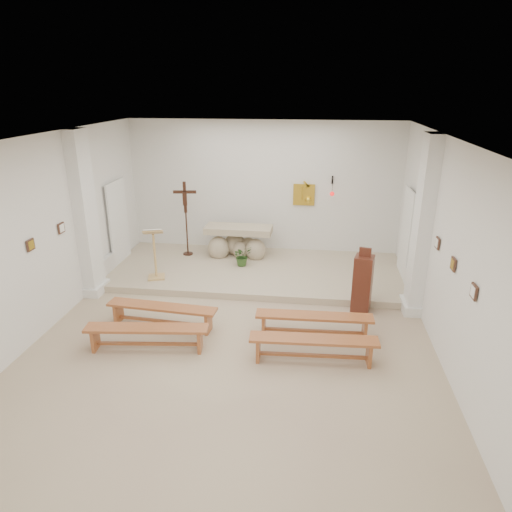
# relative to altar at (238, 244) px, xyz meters

# --- Properties ---
(ground) EXTENTS (7.00, 10.00, 0.00)m
(ground) POSITION_rel_altar_xyz_m (0.57, -4.28, -0.48)
(ground) COLOR tan
(ground) RESTS_ON ground
(wall_left) EXTENTS (0.02, 10.00, 3.50)m
(wall_left) POSITION_rel_altar_xyz_m (-2.92, -4.28, 1.27)
(wall_left) COLOR silver
(wall_left) RESTS_ON ground
(wall_right) EXTENTS (0.02, 10.00, 3.50)m
(wall_right) POSITION_rel_altar_xyz_m (4.06, -4.28, 1.27)
(wall_right) COLOR silver
(wall_right) RESTS_ON ground
(wall_back) EXTENTS (7.00, 0.02, 3.50)m
(wall_back) POSITION_rel_altar_xyz_m (0.57, 0.71, 1.27)
(wall_back) COLOR silver
(wall_back) RESTS_ON ground
(ceiling) EXTENTS (7.00, 10.00, 0.02)m
(ceiling) POSITION_rel_altar_xyz_m (0.57, -4.28, 3.01)
(ceiling) COLOR silver
(ceiling) RESTS_ON wall_back
(sanctuary_platform) EXTENTS (6.98, 3.00, 0.15)m
(sanctuary_platform) POSITION_rel_altar_xyz_m (0.57, -0.78, -0.41)
(sanctuary_platform) COLOR tan
(sanctuary_platform) RESTS_ON ground
(pilaster_left) EXTENTS (0.26, 0.55, 3.50)m
(pilaster_left) POSITION_rel_altar_xyz_m (-2.80, -2.28, 1.27)
(pilaster_left) COLOR white
(pilaster_left) RESTS_ON ground
(pilaster_right) EXTENTS (0.26, 0.55, 3.50)m
(pilaster_right) POSITION_rel_altar_xyz_m (3.94, -2.28, 1.27)
(pilaster_right) COLOR white
(pilaster_right) RESTS_ON ground
(gold_wall_relief) EXTENTS (0.55, 0.04, 0.55)m
(gold_wall_relief) POSITION_rel_altar_xyz_m (1.62, 0.68, 1.17)
(gold_wall_relief) COLOR gold
(gold_wall_relief) RESTS_ON wall_back
(sanctuary_lamp) EXTENTS (0.11, 0.36, 0.44)m
(sanctuary_lamp) POSITION_rel_altar_xyz_m (2.32, 0.42, 1.32)
(sanctuary_lamp) COLOR black
(sanctuary_lamp) RESTS_ON wall_back
(station_frame_left_mid) EXTENTS (0.03, 0.20, 0.20)m
(station_frame_left_mid) POSITION_rel_altar_xyz_m (-2.90, -4.08, 1.24)
(station_frame_left_mid) COLOR #44291D
(station_frame_left_mid) RESTS_ON wall_left
(station_frame_left_rear) EXTENTS (0.03, 0.20, 0.20)m
(station_frame_left_rear) POSITION_rel_altar_xyz_m (-2.90, -3.08, 1.24)
(station_frame_left_rear) COLOR #44291D
(station_frame_left_rear) RESTS_ON wall_left
(station_frame_right_front) EXTENTS (0.03, 0.20, 0.20)m
(station_frame_right_front) POSITION_rel_altar_xyz_m (4.04, -5.08, 1.24)
(station_frame_right_front) COLOR #44291D
(station_frame_right_front) RESTS_ON wall_right
(station_frame_right_mid) EXTENTS (0.03, 0.20, 0.20)m
(station_frame_right_mid) POSITION_rel_altar_xyz_m (4.04, -4.08, 1.24)
(station_frame_right_mid) COLOR #44291D
(station_frame_right_mid) RESTS_ON wall_right
(station_frame_right_rear) EXTENTS (0.03, 0.20, 0.20)m
(station_frame_right_rear) POSITION_rel_altar_xyz_m (4.04, -3.08, 1.24)
(station_frame_right_rear) COLOR #44291D
(station_frame_right_rear) RESTS_ON wall_right
(radiator_left) EXTENTS (0.10, 0.85, 0.52)m
(radiator_left) POSITION_rel_altar_xyz_m (-2.86, -1.58, -0.21)
(radiator_left) COLOR silver
(radiator_left) RESTS_ON ground
(radiator_right) EXTENTS (0.10, 0.85, 0.52)m
(radiator_right) POSITION_rel_altar_xyz_m (4.00, -1.58, -0.21)
(radiator_right) COLOR silver
(radiator_right) RESTS_ON ground
(altar) EXTENTS (1.70, 0.77, 0.87)m
(altar) POSITION_rel_altar_xyz_m (0.00, 0.00, 0.00)
(altar) COLOR tan
(altar) RESTS_ON sanctuary_platform
(lectern) EXTENTS (0.51, 0.47, 1.22)m
(lectern) POSITION_rel_altar_xyz_m (-1.61, -1.68, 0.27)
(lectern) COLOR tan
(lectern) RESTS_ON sanctuary_platform
(crucifix_stand) EXTENTS (0.58, 0.25, 1.91)m
(crucifix_stand) POSITION_rel_altar_xyz_m (-1.32, -0.06, 0.77)
(crucifix_stand) COLOR #361C11
(crucifix_stand) RESTS_ON sanctuary_platform
(potted_plant) EXTENTS (0.59, 0.58, 0.49)m
(potted_plant) POSITION_rel_altar_xyz_m (0.21, -0.65, -0.09)
(potted_plant) COLOR #2C4E1F
(potted_plant) RESTS_ON sanctuary_platform
(donation_pedestal) EXTENTS (0.43, 0.43, 1.34)m
(donation_pedestal) POSITION_rel_altar_xyz_m (2.92, -2.38, 0.11)
(donation_pedestal) COLOR #532417
(donation_pedestal) RESTS_ON ground
(bench_left_front) EXTENTS (2.11, 0.51, 0.44)m
(bench_left_front) POSITION_rel_altar_xyz_m (-0.84, -3.58, -0.15)
(bench_left_front) COLOR #A85D30
(bench_left_front) RESTS_ON ground
(bench_right_front) EXTENTS (2.10, 0.39, 0.44)m
(bench_right_front) POSITION_rel_altar_xyz_m (1.98, -3.58, -0.15)
(bench_right_front) COLOR #A85D30
(bench_right_front) RESTS_ON ground
(bench_left_second) EXTENTS (2.11, 0.56, 0.44)m
(bench_left_second) POSITION_rel_altar_xyz_m (-0.84, -4.38, -0.15)
(bench_left_second) COLOR #A85D30
(bench_left_second) RESTS_ON ground
(bench_right_second) EXTENTS (2.10, 0.43, 0.44)m
(bench_right_second) POSITION_rel_altar_xyz_m (1.98, -4.38, -0.15)
(bench_right_second) COLOR #A85D30
(bench_right_second) RESTS_ON ground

